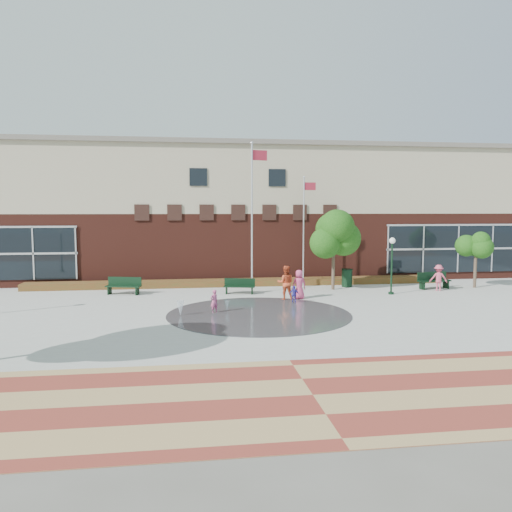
{
  "coord_description": "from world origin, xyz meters",
  "views": [
    {
      "loc": [
        -3.13,
        -19.18,
        4.81
      ],
      "look_at": [
        0.0,
        4.0,
        2.6
      ],
      "focal_mm": 35.0,
      "sensor_mm": 36.0,
      "label": 1
    }
  ],
  "objects": [
    {
      "name": "ground",
      "position": [
        0.0,
        0.0,
        0.0
      ],
      "size": [
        120.0,
        120.0,
        0.0
      ],
      "primitive_type": "plane",
      "color": "#666056",
      "rests_on": "ground"
    },
    {
      "name": "plaza_concrete",
      "position": [
        0.0,
        4.0,
        0.0
      ],
      "size": [
        46.0,
        18.0,
        0.01
      ],
      "primitive_type": "cube",
      "color": "#A8A8A0",
      "rests_on": "ground"
    },
    {
      "name": "paver_band",
      "position": [
        0.0,
        -7.0,
        0.0
      ],
      "size": [
        46.0,
        6.0,
        0.01
      ],
      "primitive_type": "cube",
      "color": "maroon",
      "rests_on": "ground"
    },
    {
      "name": "splash_pad",
      "position": [
        0.0,
        3.0,
        0.0
      ],
      "size": [
        8.4,
        8.4,
        0.01
      ],
      "primitive_type": "cylinder",
      "color": "#383A3D",
      "rests_on": "ground"
    },
    {
      "name": "library_building",
      "position": [
        0.0,
        17.48,
        4.64
      ],
      "size": [
        44.4,
        10.4,
        9.2
      ],
      "color": "#54231A",
      "rests_on": "ground"
    },
    {
      "name": "flower_bed",
      "position": [
        0.0,
        11.6,
        0.0
      ],
      "size": [
        26.0,
        1.2,
        0.4
      ],
      "primitive_type": "cube",
      "color": "maroon",
      "rests_on": "ground"
    },
    {
      "name": "flagpole_left",
      "position": [
        0.47,
        8.86,
        4.77
      ],
      "size": [
        0.98,
        0.33,
        8.57
      ],
      "rotation": [
        0.0,
        0.0,
        0.25
      ],
      "color": "silver",
      "rests_on": "ground"
    },
    {
      "name": "flagpole_right",
      "position": [
        3.96,
        11.01,
        3.82
      ],
      "size": [
        0.84,
        0.19,
        6.83
      ],
      "rotation": [
        0.0,
        0.0,
        0.14
      ],
      "color": "silver",
      "rests_on": "ground"
    },
    {
      "name": "lamp_right",
      "position": [
        8.14,
        7.34,
        2.0
      ],
      "size": [
        0.34,
        0.34,
        3.22
      ],
      "color": "black",
      "rests_on": "ground"
    },
    {
      "name": "bench_left",
      "position": [
        -6.81,
        9.29,
        0.32
      ],
      "size": [
        2.03,
        1.03,
        0.98
      ],
      "rotation": [
        0.0,
        0.0,
        -0.26
      ],
      "color": "black",
      "rests_on": "ground"
    },
    {
      "name": "bench_mid",
      "position": [
        -0.33,
        8.61,
        0.28
      ],
      "size": [
        1.81,
        0.84,
        0.88
      ],
      "rotation": [
        0.0,
        0.0,
        -0.21
      ],
      "color": "black",
      "rests_on": "ground"
    },
    {
      "name": "bench_right",
      "position": [
        11.46,
        8.82,
        0.33
      ],
      "size": [
        2.09,
        0.9,
        1.02
      ],
      "rotation": [
        0.0,
        0.0,
        0.17
      ],
      "color": "black",
      "rests_on": "ground"
    },
    {
      "name": "trash_can",
      "position": [
        6.53,
        10.32,
        0.57
      ],
      "size": [
        0.69,
        0.69,
        1.13
      ],
      "color": "black",
      "rests_on": "ground"
    },
    {
      "name": "tree_mid",
      "position": [
        5.37,
        9.39,
        3.32
      ],
      "size": [
        2.7,
        2.7,
        4.56
      ],
      "color": "#423327",
      "rests_on": "ground"
    },
    {
      "name": "tree_small_right",
      "position": [
        14.16,
        8.93,
        2.49
      ],
      "size": [
        1.99,
        1.99,
        3.41
      ],
      "color": "#423327",
      "rests_on": "ground"
    },
    {
      "name": "water_jet_a",
      "position": [
        -3.55,
        3.13,
        0.0
      ],
      "size": [
        0.35,
        0.35,
        0.67
      ],
      "primitive_type": "cone",
      "rotation": [
        3.14,
        0.0,
        0.0
      ],
      "color": "white",
      "rests_on": "ground"
    },
    {
      "name": "water_jet_b",
      "position": [
        -1.38,
        3.87,
        0.0
      ],
      "size": [
        0.22,
        0.22,
        0.49
      ],
      "primitive_type": "cone",
      "rotation": [
        3.14,
        0.0,
        0.0
      ],
      "color": "white",
      "rests_on": "ground"
    },
    {
      "name": "child_splash",
      "position": [
        -2.01,
        3.6,
        0.55
      ],
      "size": [
        0.48,
        0.44,
        1.1
      ],
      "primitive_type": "imported",
      "rotation": [
        0.0,
        0.0,
        3.73
      ],
      "color": "#C04D7F",
      "rests_on": "ground"
    },
    {
      "name": "adult_red",
      "position": [
        1.93,
        6.53,
        0.91
      ],
      "size": [
        0.99,
        0.83,
        1.83
      ],
      "primitive_type": "imported",
      "rotation": [
        0.0,
        0.0,
        2.98
      ],
      "color": "#C94826",
      "rests_on": "ground"
    },
    {
      "name": "adult_pink",
      "position": [
        2.67,
        6.6,
        0.79
      ],
      "size": [
        0.84,
        0.62,
        1.58
      ],
      "primitive_type": "imported",
      "rotation": [
        0.0,
        0.0,
        3.3
      ],
      "color": "#D24372",
      "rests_on": "ground"
    },
    {
      "name": "child_blue",
      "position": [
        2.18,
        5.5,
        0.45
      ],
      "size": [
        0.57,
        0.4,
        0.91
      ],
      "primitive_type": "imported",
      "rotation": [
        0.0,
        0.0,
        2.77
      ],
      "color": "#3932A9",
      "rests_on": "ground"
    },
    {
      "name": "person_bench",
      "position": [
        11.4,
        8.17,
        0.77
      ],
      "size": [
        1.12,
        0.84,
        1.55
      ],
      "primitive_type": "imported",
      "rotation": [
        0.0,
        0.0,
        2.84
      ],
      "color": "#CD4A67",
      "rests_on": "ground"
    }
  ]
}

